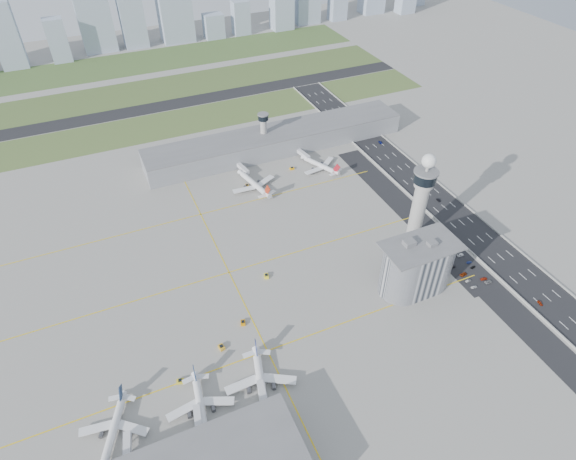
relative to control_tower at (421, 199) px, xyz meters
name	(u,v)px	position (x,y,z in m)	size (l,w,h in m)	color
ground	(313,287)	(-72.00, -8.00, -35.04)	(1000.00, 1000.00, 0.00)	#9E9B93
grass_strip_0	(180,122)	(-92.00, 217.00, -35.00)	(480.00, 50.00, 0.08)	#3C5227
grass_strip_1	(162,89)	(-92.00, 292.00, -35.00)	(480.00, 60.00, 0.08)	#3F5428
grass_strip_2	(146,61)	(-92.00, 372.00, -35.00)	(480.00, 70.00, 0.08)	#46602D
runway	(170,105)	(-92.00, 254.00, -34.98)	(480.00, 22.00, 0.10)	black
highway	(474,233)	(43.00, -8.00, -34.99)	(28.00, 500.00, 0.10)	black
barrier_left	(457,238)	(29.00, -8.00, -34.44)	(0.60, 500.00, 1.20)	#9E9E99
barrier_right	(491,227)	(57.00, -8.00, -34.44)	(0.60, 500.00, 1.20)	#9E9E99
landside_road	(452,254)	(18.00, -18.00, -35.00)	(18.00, 260.00, 0.08)	black
parking_lot	(463,267)	(16.00, -30.00, -34.99)	(20.00, 44.00, 0.10)	black
taxiway_line_h_0	(267,351)	(-112.00, -38.00, -35.04)	(260.00, 0.60, 0.01)	yellow
taxiway_line_h_1	(229,272)	(-112.00, 22.00, -35.04)	(260.00, 0.60, 0.01)	yellow
taxiway_line_h_2	(201,214)	(-112.00, 82.00, -35.04)	(260.00, 0.60, 0.01)	yellow
taxiway_line_v	(229,272)	(-112.00, 22.00, -35.04)	(0.60, 260.00, 0.01)	yellow
control_tower	(421,199)	(0.00, 0.00, 0.00)	(14.00, 14.00, 64.50)	#ADAAA5
secondary_tower	(264,129)	(-42.00, 142.00, -16.24)	(8.60, 8.60, 31.90)	#ADAAA5
admin_building	(417,266)	(-20.01, -30.00, -19.74)	(42.00, 24.00, 33.50)	#B2B2B7
terminal_pier	(277,140)	(-32.00, 140.00, -27.14)	(210.00, 32.00, 15.80)	gray
airplane_near_a	(112,428)	(-188.07, -51.09, -30.04)	(35.74, 30.38, 10.01)	white
airplane_near_b	(200,405)	(-151.00, -56.07, -29.96)	(36.32, 30.87, 10.17)	white
airplane_near_c	(261,381)	(-122.27, -55.98, -29.45)	(39.95, 33.96, 11.19)	white
airplane_far_a	(253,181)	(-68.01, 97.34, -29.34)	(40.74, 34.63, 11.41)	white
airplane_far_b	(319,162)	(-13.45, 100.54, -29.84)	(37.16, 31.59, 10.41)	white
jet_bridge_near_1	(200,438)	(-155.00, -69.00, -32.19)	(14.00, 3.00, 5.70)	silver
jet_bridge_near_2	(266,411)	(-125.00, -69.00, -32.19)	(14.00, 3.00, 5.70)	silver
jet_bridge_far_0	(239,166)	(-70.00, 124.00, -32.19)	(14.00, 3.00, 5.70)	silver
jet_bridge_far_1	(299,152)	(-20.00, 124.00, -32.19)	(14.00, 3.00, 5.70)	silver
tug_0	(180,381)	(-155.96, -37.84, -34.05)	(2.35, 3.42, 1.99)	gold
tug_1	(221,347)	(-132.37, -27.32, -33.98)	(2.50, 3.64, 2.12)	gold
tug_2	(243,322)	(-117.31, -17.02, -34.05)	(2.34, 3.41, 1.98)	orange
tug_3	(266,276)	(-93.38, 9.67, -33.99)	(2.49, 3.63, 2.11)	yellow
tug_4	(247,186)	(-72.25, 99.81, -34.05)	(2.35, 3.42, 1.99)	orange
tug_5	(292,168)	(-33.12, 107.56, -34.10)	(2.22, 3.23, 1.87)	#F3A408
car_lot_0	(474,287)	(10.95, -45.65, -34.41)	(1.48, 3.68, 1.26)	white
car_lot_1	(468,281)	(11.20, -40.54, -34.43)	(1.29, 3.71, 1.22)	gray
car_lot_2	(464,274)	(12.14, -35.22, -34.41)	(2.11, 4.57, 1.27)	maroon
car_lot_3	(452,267)	(10.16, -27.61, -34.38)	(1.85, 4.55, 1.32)	black
car_lot_4	(446,260)	(10.52, -20.93, -34.44)	(1.42, 3.54, 1.21)	#121950
car_lot_5	(439,251)	(11.56, -12.97, -34.49)	(1.17, 3.35, 1.10)	silver
car_lot_6	(488,282)	(21.11, -45.88, -34.41)	(2.10, 4.56, 1.27)	gray
car_lot_7	(484,279)	(20.44, -42.82, -34.44)	(1.68, 4.13, 1.20)	#AA240C
car_lot_8	(473,267)	(21.08, -32.74, -34.46)	(1.36, 3.39, 1.15)	black
car_lot_9	(469,262)	(21.87, -28.56, -34.48)	(1.19, 3.40, 1.12)	navy
car_lot_10	(460,255)	(21.11, -21.21, -34.40)	(2.12, 4.59, 1.28)	white
car_lot_11	(451,244)	(22.18, -10.91, -34.40)	(1.79, 4.39, 1.27)	gray
car_hw_0	(540,303)	(35.91, -69.80, -34.43)	(1.44, 3.57, 1.22)	maroon
car_hw_1	(438,200)	(43.83, 29.73, -34.43)	(1.29, 3.71, 1.22)	black
car_hw_2	(380,142)	(49.64, 114.01, -34.45)	(1.97, 4.28, 1.19)	navy
car_hw_4	(332,115)	(36.07, 173.21, -34.38)	(1.55, 3.85, 1.31)	gray
skyline_bldg_5	(6,35)	(-222.11, 411.66, -1.60)	(25.49, 20.39, 66.89)	#9EADC1
skyline_bldg_6	(58,40)	(-174.68, 409.90, -12.44)	(20.04, 16.03, 45.20)	#9EADC1
skyline_bldg_7	(95,22)	(-131.44, 428.89, -4.43)	(35.76, 28.61, 61.22)	#9EADC1
skyline_bldg_8	(130,9)	(-91.42, 423.56, 6.65)	(26.33, 21.06, 83.39)	#9EADC1
skyline_bldg_9	(175,13)	(-41.73, 424.32, -3.99)	(36.96, 29.57, 62.11)	#9EADC1
skyline_bldg_10	(214,26)	(1.27, 415.68, -21.17)	(23.01, 18.41, 27.75)	#9EADC1
skyline_bldg_11	(241,18)	(36.28, 415.34, -15.56)	(20.22, 16.18, 38.97)	#9EADC1
skyline_bldg_12	(282,9)	(90.17, 413.29, -11.60)	(26.14, 20.92, 46.89)	#9EADC1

